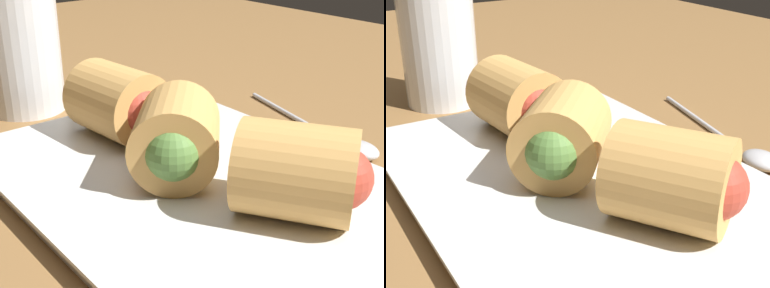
{
  "view_description": "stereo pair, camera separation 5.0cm",
  "coord_description": "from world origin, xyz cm",
  "views": [
    {
      "loc": [
        -25.45,
        21.0,
        22.19
      ],
      "look_at": [
        2.51,
        -1.97,
        6.04
      ],
      "focal_mm": 50.0,
      "sensor_mm": 36.0,
      "label": 1
    },
    {
      "loc": [
        -28.36,
        16.93,
        22.19
      ],
      "look_at": [
        2.51,
        -1.97,
        6.04
      ],
      "focal_mm": 50.0,
      "sensor_mm": 36.0,
      "label": 2
    }
  ],
  "objects": [
    {
      "name": "spoon",
      "position": [
        0.05,
        -17.87,
        2.58
      ],
      "size": [
        19.48,
        6.54,
        1.31
      ],
      "color": "silver",
      "rests_on": "table_surface"
    },
    {
      "name": "drinking_glass",
      "position": [
        28.06,
        -0.08,
        8.77
      ],
      "size": [
        7.96,
        7.96,
        13.54
      ],
      "color": "silver",
      "rests_on": "table_surface"
    },
    {
      "name": "roll_back_left",
      "position": [
        -6.58,
        -3.73,
        6.68
      ],
      "size": [
        9.65,
        9.32,
        6.36
      ],
      "color": "#DBA356",
      "rests_on": "serving_plate"
    },
    {
      "name": "roll_front_left",
      "position": [
        2.85,
        -0.72,
        6.68
      ],
      "size": [
        9.75,
        9.69,
        6.36
      ],
      "color": "#DBA356",
      "rests_on": "serving_plate"
    },
    {
      "name": "serving_plate",
      "position": [
        2.51,
        -1.97,
        2.76
      ],
      "size": [
        34.56,
        24.59,
        1.5
      ],
      "color": "silver",
      "rests_on": "table_surface"
    },
    {
      "name": "roll_front_right",
      "position": [
        11.89,
        -1.8,
        6.68
      ],
      "size": [
        8.77,
        7.01,
        6.36
      ],
      "color": "#DBA356",
      "rests_on": "serving_plate"
    },
    {
      "name": "table_surface",
      "position": [
        0.0,
        0.0,
        1.0
      ],
      "size": [
        180.0,
        140.0,
        2.0
      ],
      "color": "olive",
      "rests_on": "ground"
    }
  ]
}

